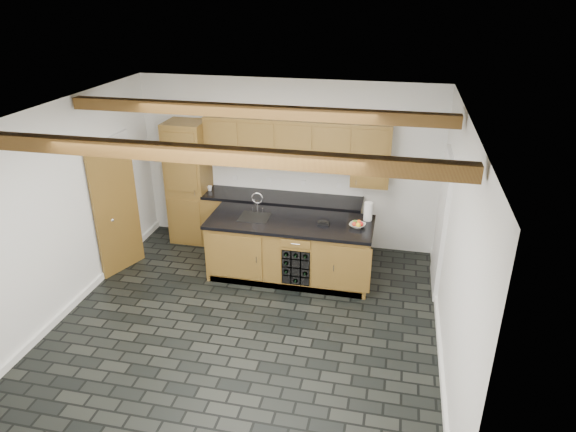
% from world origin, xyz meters
% --- Properties ---
extents(ground, '(5.00, 5.00, 0.00)m').
position_xyz_m(ground, '(0.00, 0.00, 0.00)').
color(ground, black).
rests_on(ground, ground).
extents(room_shell, '(5.01, 5.00, 5.00)m').
position_xyz_m(room_shell, '(-0.09, 0.53, 1.53)').
color(room_shell, white).
rests_on(room_shell, ground).
extents(back_cabinetry, '(3.65, 0.62, 2.20)m').
position_xyz_m(back_cabinetry, '(-0.38, 2.24, 0.98)').
color(back_cabinetry, brown).
rests_on(back_cabinetry, ground).
extents(island, '(2.48, 0.96, 0.93)m').
position_xyz_m(island, '(0.31, 1.28, 0.47)').
color(island, brown).
rests_on(island, ground).
extents(faucet, '(0.45, 0.40, 0.34)m').
position_xyz_m(faucet, '(-0.25, 1.33, 0.96)').
color(faucet, black).
rests_on(faucet, island).
extents(kitchen_scale, '(0.18, 0.11, 0.05)m').
position_xyz_m(kitchen_scale, '(0.80, 1.28, 0.95)').
color(kitchen_scale, black).
rests_on(kitchen_scale, island).
extents(fruit_bowl, '(0.28, 0.28, 0.06)m').
position_xyz_m(fruit_bowl, '(1.29, 1.29, 0.96)').
color(fruit_bowl, beige).
rests_on(fruit_bowl, island).
extents(fruit_cluster, '(0.16, 0.17, 0.07)m').
position_xyz_m(fruit_cluster, '(1.29, 1.29, 0.99)').
color(fruit_cluster, red).
rests_on(fruit_cluster, fruit_bowl).
extents(paper_towel, '(0.13, 0.13, 0.28)m').
position_xyz_m(paper_towel, '(1.42, 1.57, 1.07)').
color(paper_towel, white).
rests_on(paper_towel, island).
extents(mug, '(0.11, 0.11, 0.08)m').
position_xyz_m(mug, '(-1.29, 2.20, 0.97)').
color(mug, white).
rests_on(mug, back_cabinetry).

